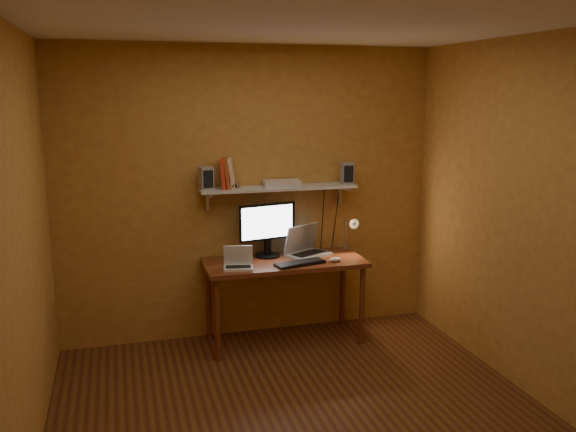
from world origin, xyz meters
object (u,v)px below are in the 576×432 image
object	(u,v)px
desk	(285,270)
laptop	(305,247)
keyboard	(300,263)
shelf_camera	(234,186)
monitor	(267,227)
router	(282,183)
wall_shelf	(279,188)
desk_lamp	(350,229)
mouse	(335,259)
netbook	(238,262)
speaker_right	(347,173)
speaker_left	(206,178)

from	to	relation	value
desk	laptop	distance (m)	0.31
keyboard	shelf_camera	bearing A→B (deg)	135.59
monitor	router	world-z (taller)	router
wall_shelf	monitor	distance (m)	0.36
desk_lamp	router	size ratio (longest dim) A/B	1.18
wall_shelf	laptop	distance (m)	0.59
mouse	shelf_camera	size ratio (longest dim) A/B	0.98
netbook	mouse	bearing A→B (deg)	8.67
desk_lamp	laptop	bearing A→B (deg)	178.65
desk_lamp	speaker_right	world-z (taller)	speaker_right
desk	netbook	xyz separation A→B (m)	(-0.43, -0.12, 0.14)
speaker_left	shelf_camera	bearing A→B (deg)	-24.71
wall_shelf	mouse	bearing A→B (deg)	-40.38
desk_lamp	speaker_right	xyz separation A→B (m)	(-0.02, 0.06, 0.51)
netbook	desk_lamp	distance (m)	1.13
monitor	router	size ratio (longest dim) A/B	1.66
mouse	shelf_camera	xyz separation A→B (m)	(-0.82, 0.29, 0.64)
speaker_left	monitor	bearing A→B (deg)	-13.61
netbook	keyboard	size ratio (longest dim) A/B	0.62
monitor	desk	bearing A→B (deg)	-68.19
wall_shelf	monitor	xyz separation A→B (m)	(-0.11, -0.02, -0.34)
speaker_right	shelf_camera	xyz separation A→B (m)	(-1.05, -0.05, -0.06)
monitor	speaker_right	world-z (taller)	speaker_right
wall_shelf	netbook	xyz separation A→B (m)	(-0.43, -0.32, -0.56)
laptop	keyboard	xyz separation A→B (m)	(-0.14, -0.30, -0.06)
monitor	speaker_right	size ratio (longest dim) A/B	2.73
wall_shelf	keyboard	world-z (taller)	wall_shelf
netbook	router	distance (m)	0.82
wall_shelf	mouse	size ratio (longest dim) A/B	13.44
shelf_camera	router	world-z (taller)	shelf_camera
monitor	laptop	bearing A→B (deg)	-16.68
keyboard	router	distance (m)	0.73
monitor	shelf_camera	bearing A→B (deg)	175.45
monitor	mouse	size ratio (longest dim) A/B	5.06
keyboard	mouse	world-z (taller)	mouse
wall_shelf	laptop	world-z (taller)	wall_shelf
monitor	keyboard	world-z (taller)	monitor
shelf_camera	speaker_left	bearing A→B (deg)	166.54
monitor	shelf_camera	world-z (taller)	shelf_camera
desk	mouse	world-z (taller)	mouse
mouse	speaker_left	world-z (taller)	speaker_left
wall_shelf	speaker_left	xyz separation A→B (m)	(-0.64, -0.00, 0.11)
desk	desk_lamp	world-z (taller)	desk_lamp
router	mouse	bearing A→B (deg)	-42.07
monitor	speaker_right	xyz separation A→B (m)	(0.75, 0.01, 0.45)
laptop	router	size ratio (longest dim) A/B	1.41
desk	laptop	xyz separation A→B (m)	(0.23, 0.14, 0.16)
laptop	router	xyz separation A→B (m)	(-0.20, 0.05, 0.58)
netbook	monitor	bearing A→B (deg)	53.02
wall_shelf	router	xyz separation A→B (m)	(0.03, -0.01, 0.04)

